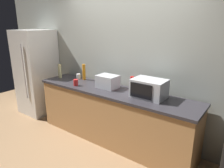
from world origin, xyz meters
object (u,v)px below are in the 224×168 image
object	(u,v)px
bottle_hot_sauce	(132,83)
mug_white	(79,76)
refrigerator	(37,72)
bottle_dish_soap	(84,72)
mug_black	(98,79)
microwave	(149,88)
bottle_vinegar	(60,71)
toaster_oven	(108,81)
mug_red	(76,83)

from	to	relation	value
bottle_hot_sauce	mug_white	size ratio (longest dim) A/B	2.41
refrigerator	bottle_dish_soap	bearing A→B (deg)	8.51
bottle_dish_soap	mug_black	size ratio (longest dim) A/B	3.27
microwave	mug_black	world-z (taller)	microwave
mug_black	microwave	bearing A→B (deg)	-9.53
mug_white	microwave	bearing A→B (deg)	-4.62
bottle_vinegar	bottle_dish_soap	xyz separation A→B (m)	(0.47, 0.18, 0.01)
toaster_oven	mug_red	size ratio (longest dim) A/B	3.12
mug_red	bottle_hot_sauce	bearing A→B (deg)	22.69
bottle_hot_sauce	mug_white	xyz separation A→B (m)	(-1.19, -0.02, -0.07)
toaster_oven	bottle_hot_sauce	xyz separation A→B (m)	(0.39, 0.14, 0.01)
bottle_vinegar	mug_black	distance (m)	0.82
bottle_vinegar	mug_red	world-z (taller)	bottle_vinegar
refrigerator	bottle_vinegar	world-z (taller)	refrigerator
mug_white	mug_black	world-z (taller)	mug_white
toaster_oven	mug_red	xyz separation A→B (m)	(-0.51, -0.24, -0.05)
toaster_oven	bottle_dish_soap	distance (m)	0.68
toaster_oven	bottle_dish_soap	xyz separation A→B (m)	(-0.66, 0.13, 0.04)
toaster_oven	bottle_dish_soap	world-z (taller)	bottle_dish_soap
refrigerator	mug_black	xyz separation A→B (m)	(1.56, 0.24, 0.05)
microwave	bottle_hot_sauce	size ratio (longest dim) A/B	2.14
bottle_hot_sauce	mug_white	bearing A→B (deg)	-178.94
refrigerator	bottle_dish_soap	world-z (taller)	refrigerator
mug_white	toaster_oven	bearing A→B (deg)	-8.11
toaster_oven	bottle_vinegar	size ratio (longest dim) A/B	1.25
refrigerator	bottle_dish_soap	xyz separation A→B (m)	(1.25, 0.19, 0.15)
mug_white	mug_red	distance (m)	0.46
mug_red	mug_white	bearing A→B (deg)	129.53
toaster_oven	bottle_hot_sauce	distance (m)	0.41
toaster_oven	bottle_vinegar	bearing A→B (deg)	-177.12
bottle_hot_sauce	microwave	bearing A→B (deg)	-21.58
refrigerator	bottle_dish_soap	distance (m)	1.28
microwave	bottle_vinegar	distance (m)	1.90
refrigerator	microwave	world-z (taller)	refrigerator
microwave	mug_black	distance (m)	1.14
bottle_dish_soap	mug_white	size ratio (longest dim) A/B	3.21
mug_black	bottle_hot_sauce	bearing A→B (deg)	-3.04
microwave	bottle_vinegar	world-z (taller)	bottle_vinegar
mug_black	mug_red	xyz separation A→B (m)	(-0.15, -0.42, 0.01)
bottle_dish_soap	bottle_hot_sauce	world-z (taller)	bottle_dish_soap
microwave	bottle_vinegar	size ratio (longest dim) A/B	1.77
bottle_vinegar	mug_black	bearing A→B (deg)	16.62
microwave	mug_red	world-z (taller)	microwave
microwave	bottle_dish_soap	distance (m)	1.43
bottle_dish_soap	mug_red	distance (m)	0.41
mug_black	mug_red	size ratio (longest dim) A/B	0.83
microwave	mug_white	bearing A→B (deg)	175.38
microwave	toaster_oven	world-z (taller)	microwave
bottle_dish_soap	bottle_hot_sauce	xyz separation A→B (m)	(1.05, 0.01, -0.04)
mug_black	refrigerator	bearing A→B (deg)	-171.38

